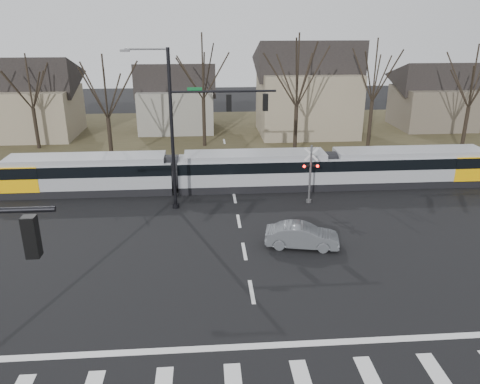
{
  "coord_description": "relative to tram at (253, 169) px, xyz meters",
  "views": [
    {
      "loc": [
        -1.95,
        -16.43,
        11.79
      ],
      "look_at": [
        0.0,
        9.0,
        2.3
      ],
      "focal_mm": 35.0,
      "sensor_mm": 36.0,
      "label": 1
    }
  ],
  "objects": [
    {
      "name": "ground",
      "position": [
        -1.46,
        -16.0,
        -1.47
      ],
      "size": [
        140.0,
        140.0,
        0.0
      ],
      "primitive_type": "plane",
      "color": "black"
    },
    {
      "name": "grass_verge",
      "position": [
        -1.46,
        16.0,
        -1.46
      ],
      "size": [
        140.0,
        28.0,
        0.01
      ],
      "primitive_type": "cube",
      "color": "#38331E",
      "rests_on": "ground"
    },
    {
      "name": "stop_line",
      "position": [
        -1.46,
        -17.8,
        -1.46
      ],
      "size": [
        28.0,
        0.35,
        0.01
      ],
      "primitive_type": "cube",
      "color": "silver",
      "rests_on": "ground"
    },
    {
      "name": "lane_dashes",
      "position": [
        -1.46,
        -0.0,
        -1.46
      ],
      "size": [
        0.18,
        30.0,
        0.01
      ],
      "color": "silver",
      "rests_on": "ground"
    },
    {
      "name": "rail_pair",
      "position": [
        -1.46,
        -0.2,
        -1.44
      ],
      "size": [
        90.0,
        1.52,
        0.06
      ],
      "color": "#59595E",
      "rests_on": "ground"
    },
    {
      "name": "tram",
      "position": [
        0.0,
        0.0,
        0.0
      ],
      "size": [
        35.54,
        2.64,
        2.69
      ],
      "color": "gray",
      "rests_on": "ground"
    },
    {
      "name": "sedan",
      "position": [
        1.73,
        -9.69,
        -0.81
      ],
      "size": [
        2.97,
        4.54,
        1.31
      ],
      "primitive_type": "imported",
      "rotation": [
        0.0,
        0.0,
        1.37
      ],
      "color": "#575B60",
      "rests_on": "ground"
    },
    {
      "name": "signal_pole_far",
      "position": [
        -3.87,
        -3.5,
        4.23
      ],
      "size": [
        9.28,
        0.44,
        10.2
      ],
      "color": "black",
      "rests_on": "ground"
    },
    {
      "name": "rail_crossing_signal",
      "position": [
        3.54,
        -3.21,
        0.42
      ],
      "size": [
        1.08,
        0.36,
        4.0
      ],
      "color": "#59595B",
      "rests_on": "ground"
    },
    {
      "name": "tree_row",
      "position": [
        0.54,
        10.0,
        3.53
      ],
      "size": [
        59.2,
        7.2,
        10.0
      ],
      "color": "black",
      "rests_on": "ground"
    },
    {
      "name": "house_a",
      "position": [
        -21.46,
        18.0,
        3.0
      ],
      "size": [
        9.72,
        8.64,
        8.6
      ],
      "color": "gray",
      "rests_on": "ground"
    },
    {
      "name": "house_b",
      "position": [
        -6.46,
        20.0,
        2.5
      ],
      "size": [
        8.64,
        7.56,
        7.65
      ],
      "color": "gray",
      "rests_on": "ground"
    },
    {
      "name": "house_c",
      "position": [
        7.54,
        17.0,
        3.76
      ],
      "size": [
        10.8,
        8.64,
        10.1
      ],
      "color": "gray",
      "rests_on": "ground"
    },
    {
      "name": "house_d",
      "position": [
        22.54,
        19.0,
        2.5
      ],
      "size": [
        8.64,
        7.56,
        7.65
      ],
      "color": "brown",
      "rests_on": "ground"
    }
  ]
}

